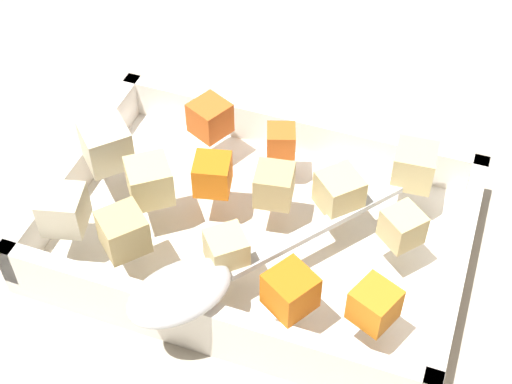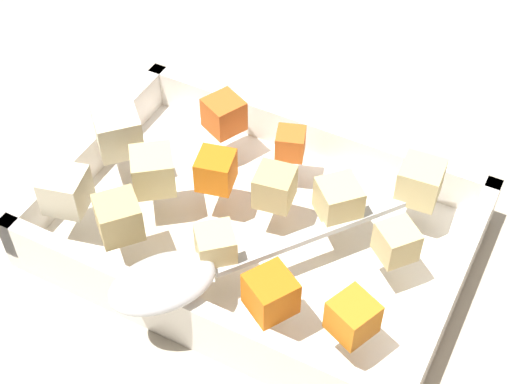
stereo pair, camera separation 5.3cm
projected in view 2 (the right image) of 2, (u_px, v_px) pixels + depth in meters
ground_plane at (251, 251)px, 0.59m from camera, size 4.00×4.00×0.00m
baking_dish at (256, 231)px, 0.59m from camera, size 0.32×0.21×0.05m
carrot_chunk_far_left at (224, 114)px, 0.61m from camera, size 0.04×0.04×0.03m
carrot_chunk_corner_sw at (271, 294)px, 0.49m from camera, size 0.04×0.04×0.03m
carrot_chunk_back_center at (353, 317)px, 0.48m from camera, size 0.03×0.03×0.03m
carrot_chunk_mid_left at (216, 170)px, 0.57m from camera, size 0.03×0.03×0.03m
carrot_chunk_heap_side at (294, 145)px, 0.59m from camera, size 0.03×0.03×0.02m
potato_chunk_rim_edge at (275, 187)px, 0.56m from camera, size 0.03×0.03×0.03m
potato_chunk_front_center at (119, 218)px, 0.53m from camera, size 0.04×0.04×0.03m
potato_chunk_mid_right at (210, 243)px, 0.52m from camera, size 0.04×0.04×0.03m
potato_chunk_near_left at (397, 242)px, 0.52m from camera, size 0.04×0.04×0.02m
potato_chunk_far_right at (339, 200)px, 0.55m from camera, size 0.04×0.04×0.03m
potato_chunk_heap_top at (420, 182)px, 0.56m from camera, size 0.03×0.03×0.03m
potato_chunk_near_spoon at (118, 132)px, 0.59m from camera, size 0.05×0.05×0.03m
potato_chunk_center at (153, 171)px, 0.56m from camera, size 0.04×0.04×0.03m
parsnip_chunk_under_handle at (66, 190)px, 0.55m from camera, size 0.04×0.04×0.03m
serving_spoon at (182, 276)px, 0.51m from camera, size 0.17×0.21×0.02m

